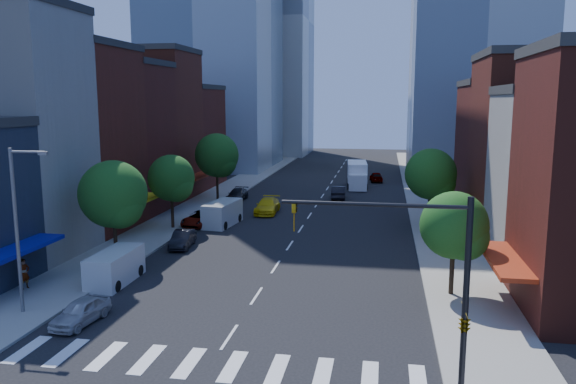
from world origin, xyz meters
name	(u,v)px	position (x,y,z in m)	size (l,w,h in m)	color
ground	(229,337)	(0.00, 0.00, 0.00)	(220.00, 220.00, 0.00)	black
sidewalk_left	(219,195)	(-12.50, 40.00, 0.07)	(5.00, 120.00, 0.15)	gray
sidewalk_right	(428,201)	(12.50, 40.00, 0.07)	(5.00, 120.00, 0.15)	gray
crosswalk	(211,365)	(0.00, -3.00, 0.01)	(19.00, 3.00, 0.01)	silver
bldg_left_2	(63,141)	(-21.00, 20.50, 8.00)	(12.00, 9.00, 16.00)	#572014
bldg_left_3	(109,140)	(-21.00, 29.00, 7.50)	(12.00, 8.00, 15.00)	#511C14
bldg_left_4	(143,127)	(-21.00, 37.50, 8.50)	(12.00, 9.00, 17.00)	#572014
bldg_left_5	(173,138)	(-21.00, 47.00, 6.50)	(12.00, 10.00, 13.00)	#511C14
bldg_right_2	(552,150)	(21.00, 24.00, 7.50)	(12.00, 10.00, 15.00)	#572014
bldg_right_3	(522,152)	(21.00, 34.00, 6.50)	(12.00, 10.00, 13.00)	#511C14
tower_far_w	(267,22)	(-18.00, 95.00, 28.00)	(18.00, 18.00, 56.00)	#9EA5AD
traffic_signal	(450,301)	(9.94, -4.50, 4.16)	(7.24, 2.24, 8.00)	black
streetlight	(19,220)	(-11.81, 1.00, 5.28)	(2.25, 0.25, 9.00)	slate
tree_left_near	(115,197)	(-11.35, 10.92, 4.87)	(4.80, 4.80, 7.30)	black
tree_left_mid	(173,180)	(-11.35, 21.92, 4.53)	(4.20, 4.20, 6.65)	black
tree_left_far	(218,157)	(-11.35, 35.92, 5.20)	(5.00, 5.00, 7.75)	black
tree_right_near	(457,228)	(11.65, 7.92, 4.19)	(4.00, 4.00, 6.20)	black
tree_right_far	(432,176)	(11.65, 25.92, 4.86)	(4.60, 4.60, 7.20)	black
parked_car_front	(81,311)	(-8.16, 0.34, 0.66)	(1.55, 3.85, 1.31)	#A6A6AA
parked_car_second	(183,239)	(-8.35, 16.04, 0.67)	(1.41, 4.04, 1.33)	black
parked_car_third	(200,219)	(-9.50, 23.77, 0.66)	(2.21, 4.78, 1.33)	#999999
parked_car_rear	(237,195)	(-9.50, 37.27, 0.67)	(1.89, 4.64, 1.35)	black
cargo_van_near	(114,268)	(-9.50, 6.78, 1.03)	(2.02, 4.88, 2.08)	silver
cargo_van_far	(222,214)	(-7.52, 24.23, 1.10)	(2.68, 5.45, 2.23)	silver
taxi	(267,206)	(-4.47, 30.50, 0.77)	(2.14, 5.28, 1.53)	yellow
traffic_car_oncoming	(338,192)	(2.06, 40.57, 0.75)	(1.59, 4.55, 1.50)	black
traffic_car_far	(376,177)	(6.26, 55.46, 0.70)	(1.65, 4.10, 1.40)	#999999
box_truck	(357,176)	(3.80, 49.76, 1.58)	(3.07, 8.44, 3.33)	white
pedestrian_near	(24,274)	(-14.25, 4.47, 1.10)	(0.69, 0.45, 1.90)	#999999
pedestrian_far	(114,260)	(-10.50, 8.66, 0.95)	(0.78, 0.61, 1.60)	#999999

